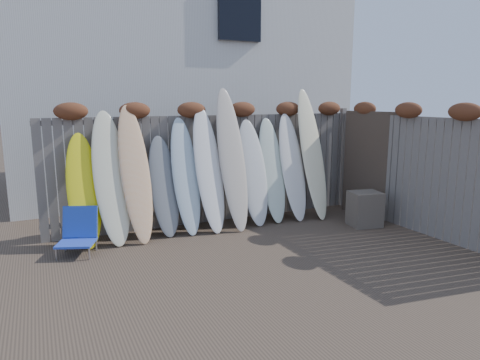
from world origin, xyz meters
name	(u,v)px	position (x,y,z in m)	size (l,w,h in m)	color
ground	(276,264)	(0.00, 0.00, 0.00)	(80.00, 80.00, 0.00)	#493A2D
back_fence	(215,159)	(0.06, 2.39, 1.18)	(6.05, 0.28, 2.24)	slate
right_fence	(421,167)	(2.99, 0.25, 1.14)	(0.28, 4.40, 2.24)	slate
house	(172,64)	(0.50, 6.50, 3.20)	(8.50, 5.50, 6.33)	silver
beach_chair	(78,232)	(-2.47, 1.68, 0.32)	(0.68, 0.70, 0.68)	blue
wooden_crate	(365,209)	(2.40, 0.92, 0.32)	(0.54, 0.45, 0.63)	#4D4039
lattice_panel	(373,165)	(2.95, 1.37, 1.03)	(0.06, 1.37, 2.06)	brown
surfboard_0	(84,190)	(-2.32, 1.99, 0.89)	(0.50, 0.07, 1.85)	yellow
surfboard_1	(111,178)	(-1.90, 1.98, 1.06)	(0.55, 0.07, 2.20)	beige
surfboard_2	(135,174)	(-1.52, 1.94, 1.10)	(0.48, 0.07, 2.30)	tan
surfboard_3	(164,186)	(-1.04, 2.01, 0.84)	(0.49, 0.07, 1.75)	slate
surfboard_4	(186,176)	(-0.66, 1.99, 0.99)	(0.46, 0.07, 2.07)	silver
surfboard_5	(209,170)	(-0.25, 1.94, 1.08)	(0.49, 0.07, 2.24)	white
surfboard_6	(232,159)	(0.18, 1.92, 1.25)	(0.48, 0.07, 2.60)	beige
surfboard_7	(253,172)	(0.63, 1.97, 0.96)	(0.53, 0.07, 2.00)	silver
surfboard_8	(272,170)	(1.06, 2.00, 0.97)	(0.47, 0.07, 2.02)	silver
surfboard_9	(292,167)	(1.47, 1.95, 1.01)	(0.48, 0.07, 2.10)	white
surfboard_10	(312,154)	(1.90, 1.91, 1.25)	(0.47, 0.07, 2.60)	#FFF2C3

